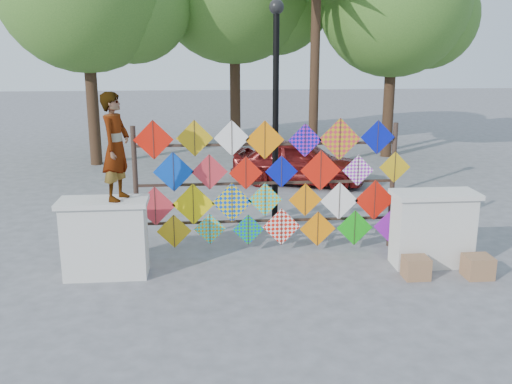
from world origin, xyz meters
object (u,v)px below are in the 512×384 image
lamppost (276,96)px  sedan (300,162)px  vendor_woman (116,147)px  kite_rack (272,186)px

lamppost → sedan: bearing=73.4°
vendor_woman → sedan: size_ratio=0.47×
kite_rack → sedan: kite_rack is taller
kite_rack → lamppost: size_ratio=1.12×
vendor_woman → lamppost: size_ratio=0.38×
vendor_woman → lamppost: (2.75, 2.20, 0.57)m
sedan → lamppost: lamppost is taller
lamppost → kite_rack: bearing=-99.7°
kite_rack → vendor_woman: size_ratio=2.99×
vendor_woman → kite_rack: bearing=-52.5°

